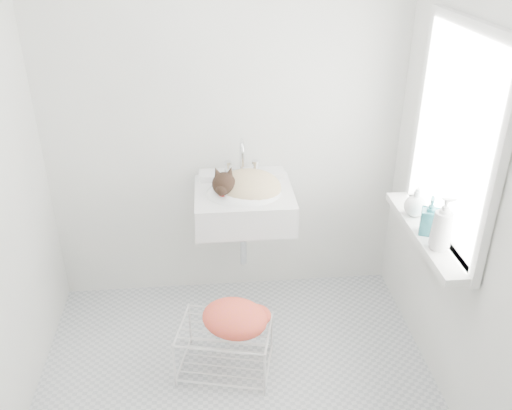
{
  "coord_description": "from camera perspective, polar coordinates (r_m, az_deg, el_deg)",
  "views": [
    {
      "loc": [
        -0.1,
        -2.15,
        2.29
      ],
      "look_at": [
        0.15,
        0.5,
        0.88
      ],
      "focal_mm": 38.24,
      "sensor_mm": 36.0,
      "label": 1
    }
  ],
  "objects": [
    {
      "name": "faucet",
      "position": [
        3.33,
        -1.53,
        5.0
      ],
      "size": [
        0.21,
        0.15,
        0.21
      ],
      "primitive_type": null,
      "color": "silver",
      "rests_on": "sink"
    },
    {
      "name": "back_wall",
      "position": [
        3.31,
        -3.35,
        9.62
      ],
      "size": [
        2.2,
        0.02,
        2.5
      ],
      "primitive_type": "cube",
      "color": "white",
      "rests_on": "ground"
    },
    {
      "name": "windowsill",
      "position": [
        2.98,
        17.4,
        -2.83
      ],
      "size": [
        0.16,
        0.88,
        0.04
      ],
      "primitive_type": "cube",
      "color": "white",
      "rests_on": "right_wall"
    },
    {
      "name": "bottle_b",
      "position": [
        2.94,
        17.48,
        -2.8
      ],
      "size": [
        0.12,
        0.12,
        0.2
      ],
      "primitive_type": "imported",
      "rotation": [
        0.0,
        0.0,
        2.75
      ],
      "color": "#256870",
      "rests_on": "windowsill"
    },
    {
      "name": "wire_rack",
      "position": [
        3.16,
        -3.25,
        -14.66
      ],
      "size": [
        0.56,
        0.45,
        0.29
      ],
      "primitive_type": "cube",
      "rotation": [
        0.0,
        0.0,
        -0.23
      ],
      "color": "silver",
      "rests_on": "floor"
    },
    {
      "name": "floor",
      "position": [
        3.14,
        -1.91,
        -18.91
      ],
      "size": [
        2.2,
        2.0,
        0.02
      ],
      "primitive_type": "cube",
      "color": "#BBBEC1",
      "rests_on": "ground"
    },
    {
      "name": "cat",
      "position": [
        3.2,
        -1.01,
        1.98
      ],
      "size": [
        0.41,
        0.32,
        0.25
      ],
      "rotation": [
        0.0,
        0.0,
        0.01
      ],
      "color": "tan",
      "rests_on": "sink"
    },
    {
      "name": "sink",
      "position": [
        3.23,
        -1.28,
        1.48
      ],
      "size": [
        0.58,
        0.51,
        0.23
      ],
      "primitive_type": "cube",
      "color": "white",
      "rests_on": "back_wall"
    },
    {
      "name": "right_wall",
      "position": [
        2.67,
        21.97,
        2.9
      ],
      "size": [
        0.02,
        2.0,
        2.5
      ],
      "primitive_type": "cube",
      "color": "white",
      "rests_on": "ground"
    },
    {
      "name": "bottle_c",
      "position": [
        3.09,
        16.2,
        -0.97
      ],
      "size": [
        0.16,
        0.16,
        0.16
      ],
      "primitive_type": "imported",
      "rotation": [
        0.0,
        0.0,
        2.67
      ],
      "color": "white",
      "rests_on": "windowsill"
    },
    {
      "name": "window_glass",
      "position": [
        2.79,
        20.34,
        6.5
      ],
      "size": [
        0.01,
        0.8,
        1.0
      ],
      "primitive_type": "cube",
      "color": "white",
      "rests_on": "right_wall"
    },
    {
      "name": "bottle_a",
      "position": [
        2.83,
        18.52,
        -4.29
      ],
      "size": [
        0.11,
        0.11,
        0.23
      ],
      "primitive_type": "imported",
      "rotation": [
        0.0,
        0.0,
        1.38
      ],
      "color": "white",
      "rests_on": "windowsill"
    },
    {
      "name": "window_frame",
      "position": [
        2.78,
        20.06,
        6.51
      ],
      "size": [
        0.04,
        0.9,
        1.1
      ],
      "primitive_type": "cube",
      "color": "white",
      "rests_on": "right_wall"
    },
    {
      "name": "towel",
      "position": [
        3.03,
        -2.22,
        -12.45
      ],
      "size": [
        0.45,
        0.4,
        0.15
      ],
      "primitive_type": "ellipsoid",
      "rotation": [
        0.0,
        0.0,
        -0.48
      ],
      "color": "orange",
      "rests_on": "wire_rack"
    }
  ]
}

